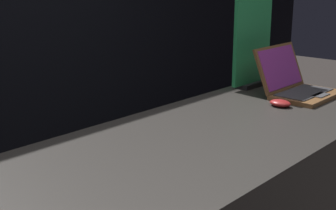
{
  "coord_description": "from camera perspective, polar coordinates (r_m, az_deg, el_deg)",
  "views": [
    {
      "loc": [
        -1.07,
        -0.6,
        1.45
      ],
      "look_at": [
        -0.0,
        0.37,
        1.05
      ],
      "focal_mm": 50.0,
      "sensor_mm": 36.0,
      "label": 1
    }
  ],
  "objects": [
    {
      "name": "laptop_back",
      "position": [
        2.3,
        15.35,
        2.48
      ],
      "size": [
        0.35,
        0.31,
        0.23
      ],
      "color": "brown",
      "rests_on": "display_counter"
    },
    {
      "name": "mouse_back",
      "position": [
        2.09,
        13.52,
        0.23
      ],
      "size": [
        0.07,
        0.1,
        0.03
      ],
      "color": "maroon",
      "rests_on": "display_counter"
    },
    {
      "name": "promo_stand_back",
      "position": [
        2.39,
        10.28,
        8.0
      ],
      "size": [
        0.3,
        0.07,
        0.52
      ],
      "color": "black",
      "rests_on": "display_counter"
    }
  ]
}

